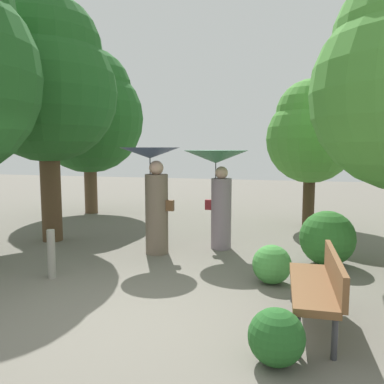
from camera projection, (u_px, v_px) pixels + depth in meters
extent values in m
plane|color=#6B665B|center=(124.00, 313.00, 4.70)|extent=(40.00, 40.00, 0.00)
cylinder|color=#6B5B4C|center=(157.00, 214.00, 7.30)|extent=(0.43, 0.43, 1.50)
sphere|color=tan|center=(156.00, 168.00, 7.20)|extent=(0.27, 0.27, 0.27)
cylinder|color=#333338|center=(150.00, 180.00, 7.27)|extent=(0.02, 0.02, 0.81)
cone|color=#38476B|center=(150.00, 153.00, 7.21)|extent=(1.12, 1.12, 0.20)
cube|color=brown|center=(170.00, 205.00, 7.18)|extent=(0.14, 0.10, 0.20)
cylinder|color=gray|center=(221.00, 214.00, 7.66)|extent=(0.40, 0.40, 1.40)
sphere|color=tan|center=(222.00, 173.00, 7.56)|extent=(0.25, 0.25, 0.25)
cylinder|color=#333338|center=(216.00, 183.00, 7.63)|extent=(0.02, 0.02, 0.78)
cone|color=#33724C|center=(216.00, 157.00, 7.57)|extent=(1.27, 1.27, 0.25)
cube|color=maroon|center=(209.00, 205.00, 7.73)|extent=(0.14, 0.10, 0.20)
cylinder|color=#38383D|center=(293.00, 285.00, 5.03)|extent=(0.06, 0.06, 0.44)
cylinder|color=#38383D|center=(321.00, 288.00, 4.95)|extent=(0.06, 0.06, 0.44)
cylinder|color=#38383D|center=(297.00, 333.00, 3.73)|extent=(0.06, 0.06, 0.44)
cylinder|color=#38383D|center=(335.00, 337.00, 3.65)|extent=(0.06, 0.06, 0.44)
cube|color=brown|center=(311.00, 287.00, 4.31)|extent=(0.50, 1.52, 0.08)
cube|color=brown|center=(335.00, 271.00, 4.24)|extent=(0.12, 1.50, 0.35)
cylinder|color=#4C3823|center=(49.00, 143.00, 8.15)|extent=(0.42, 0.42, 4.19)
sphere|color=#235B23|center=(47.00, 92.00, 8.03)|extent=(2.90, 2.90, 2.90)
sphere|color=#235B23|center=(45.00, 50.00, 7.94)|extent=(2.32, 2.32, 2.32)
cylinder|color=brown|center=(90.00, 150.00, 11.70)|extent=(0.38, 0.38, 3.82)
sphere|color=#235B23|center=(89.00, 118.00, 11.59)|extent=(3.26, 3.26, 3.26)
sphere|color=#235B23|center=(88.00, 92.00, 11.50)|extent=(2.61, 2.61, 2.61)
cylinder|color=#42301E|center=(310.00, 168.00, 9.83)|extent=(0.30, 0.30, 2.95)
sphere|color=#4C9338|center=(311.00, 139.00, 9.75)|extent=(2.22, 2.22, 2.22)
sphere|color=#4C9338|center=(312.00, 115.00, 9.68)|extent=(1.78, 1.78, 1.78)
sphere|color=#2D6B28|center=(327.00, 238.00, 6.59)|extent=(0.93, 0.93, 0.93)
sphere|color=#235B23|center=(276.00, 337.00, 3.57)|extent=(0.53, 0.53, 0.53)
sphere|color=#428C3D|center=(272.00, 264.00, 5.70)|extent=(0.58, 0.58, 0.58)
cylinder|color=gray|center=(51.00, 254.00, 5.92)|extent=(0.12, 0.12, 0.76)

